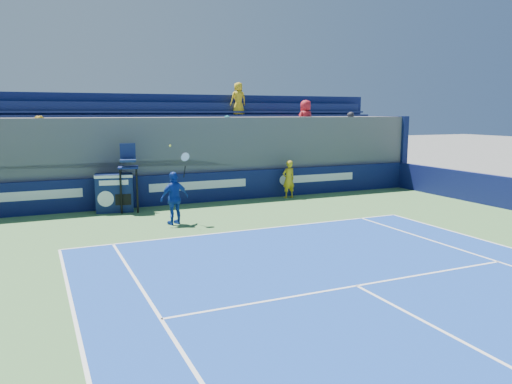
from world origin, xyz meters
name	(u,v)px	position (x,y,z in m)	size (l,w,h in m)	color
ball_person	(289,179)	(3.79, 16.57, 0.80)	(0.58, 0.38, 1.58)	gold
back_hoarding	(199,188)	(0.00, 17.10, 0.60)	(20.40, 0.21, 1.20)	#0C1345
match_clock	(114,192)	(-3.35, 16.56, 0.74)	(1.42, 0.93, 1.40)	#0E1A47
umpire_chair	(128,170)	(-2.85, 16.34, 1.53)	(0.82, 0.82, 2.48)	black
tennis_player	(175,198)	(-1.91, 13.62, 0.87)	(1.07, 0.67, 2.57)	navy
stadium_seating	(183,153)	(-0.01, 19.15, 1.85)	(21.00, 4.05, 4.97)	#55555A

